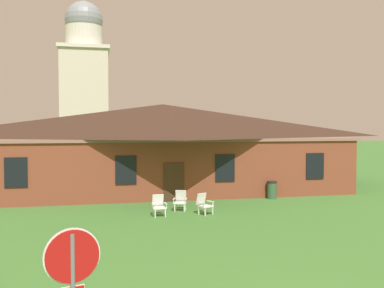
# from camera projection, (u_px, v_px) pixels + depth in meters

# --- Properties ---
(brick_building) EXTENTS (22.56, 10.40, 5.49)m
(brick_building) POSITION_uv_depth(u_px,v_px,m) (163.00, 146.00, 28.03)
(brick_building) COLOR brown
(brick_building) RESTS_ON ground
(dome_tower) EXTENTS (5.18, 5.18, 17.97)m
(dome_tower) POSITION_uv_depth(u_px,v_px,m) (85.00, 87.00, 45.17)
(dome_tower) COLOR beige
(dome_tower) RESTS_ON ground
(stop_sign) EXTENTS (0.78, 0.24, 2.62)m
(stop_sign) POSITION_uv_depth(u_px,v_px,m) (73.00, 281.00, 6.10)
(stop_sign) COLOR slate
(stop_sign) RESTS_ON ground
(lawn_chair_by_porch) EXTENTS (0.67, 0.70, 0.96)m
(lawn_chair_by_porch) POSITION_uv_depth(u_px,v_px,m) (159.00, 205.00, 19.46)
(lawn_chair_by_porch) COLOR white
(lawn_chair_by_porch) RESTS_ON ground
(lawn_chair_near_door) EXTENTS (0.75, 0.81, 0.96)m
(lawn_chair_near_door) POSITION_uv_depth(u_px,v_px,m) (180.00, 200.00, 20.74)
(lawn_chair_near_door) COLOR silver
(lawn_chair_near_door) RESTS_ON ground
(lawn_chair_left_end) EXTENTS (0.82, 0.85, 0.96)m
(lawn_chair_left_end) POSITION_uv_depth(u_px,v_px,m) (204.00, 203.00, 19.84)
(lawn_chair_left_end) COLOR silver
(lawn_chair_left_end) RESTS_ON ground
(trash_bin) EXTENTS (0.56, 0.56, 0.98)m
(trash_bin) POSITION_uv_depth(u_px,v_px,m) (272.00, 190.00, 24.10)
(trash_bin) COLOR #335638
(trash_bin) RESTS_ON ground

